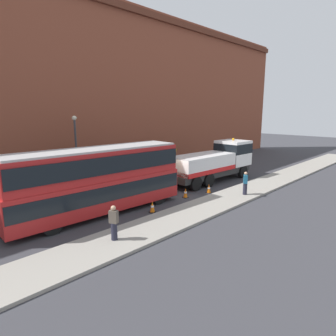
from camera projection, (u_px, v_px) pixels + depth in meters
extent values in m
plane|color=#38383D|center=(169.00, 193.00, 22.19)|extent=(120.00, 120.00, 0.00)
cube|color=gray|center=(213.00, 204.00, 19.30)|extent=(60.00, 2.80, 0.15)
cube|color=brown|center=(104.00, 91.00, 26.31)|extent=(60.00, 1.20, 16.00)
cube|color=brown|center=(105.00, 0.00, 24.33)|extent=(60.00, 0.30, 0.60)
cube|color=#2D2D2D|center=(211.00, 172.00, 25.60)|extent=(9.09, 2.62, 0.55)
cube|color=white|center=(233.00, 153.00, 27.46)|extent=(2.72, 2.72, 2.30)
cube|color=black|center=(233.00, 148.00, 27.37)|extent=(2.74, 2.74, 0.90)
cube|color=silver|center=(202.00, 163.00, 24.54)|extent=(6.21, 2.88, 1.40)
cube|color=red|center=(202.00, 169.00, 24.65)|extent=(6.22, 2.93, 0.36)
cylinder|color=#B79914|center=(170.00, 165.00, 22.01)|extent=(1.25, 0.34, 2.52)
sphere|color=orange|center=(233.00, 139.00, 27.21)|extent=(0.24, 0.24, 0.24)
cylinder|color=black|center=(223.00, 168.00, 28.66)|extent=(1.17, 0.39, 1.16)
cylinder|color=black|center=(243.00, 172.00, 27.07)|extent=(1.17, 0.39, 1.16)
cylinder|color=black|center=(189.00, 176.00, 25.32)|extent=(1.17, 0.39, 1.16)
cylinder|color=black|center=(209.00, 180.00, 23.73)|extent=(1.17, 0.39, 1.16)
cylinder|color=black|center=(176.00, 179.00, 24.25)|extent=(1.17, 0.39, 1.16)
cylinder|color=black|center=(196.00, 184.00, 22.66)|extent=(1.17, 0.39, 1.16)
cube|color=#AD1E1E|center=(98.00, 193.00, 17.44)|extent=(11.10, 3.00, 1.90)
cube|color=#AD1E1E|center=(97.00, 164.00, 17.09)|extent=(10.88, 2.89, 1.70)
cube|color=black|center=(98.00, 190.00, 17.39)|extent=(11.00, 3.05, 0.90)
cube|color=black|center=(97.00, 163.00, 17.07)|extent=(10.78, 3.04, 1.00)
cube|color=#B2B2B2|center=(96.00, 149.00, 16.91)|extent=(10.65, 2.78, 0.12)
cube|color=yellow|center=(165.00, 162.00, 20.88)|extent=(0.13, 1.50, 0.44)
cylinder|color=black|center=(139.00, 190.00, 20.97)|extent=(1.05, 0.35, 1.04)
cylinder|color=black|center=(159.00, 197.00, 19.42)|extent=(1.05, 0.35, 1.04)
cylinder|color=black|center=(37.00, 214.00, 16.17)|extent=(1.05, 0.35, 1.04)
cylinder|color=black|center=(52.00, 225.00, 14.62)|extent=(1.05, 0.35, 1.04)
cylinder|color=#232333|center=(114.00, 231.00, 13.73)|extent=(0.40, 0.40, 0.85)
cube|color=brown|center=(114.00, 217.00, 13.58)|extent=(0.41, 0.47, 0.62)
sphere|color=tan|center=(113.00, 208.00, 13.50)|extent=(0.24, 0.24, 0.24)
cylinder|color=#232333|center=(245.00, 189.00, 21.13)|extent=(0.42, 0.42, 0.85)
cube|color=#1E6084|center=(246.00, 179.00, 20.99)|extent=(0.48, 0.44, 0.62)
sphere|color=tan|center=(246.00, 173.00, 20.90)|extent=(0.24, 0.24, 0.24)
cone|color=orange|center=(152.00, 207.00, 17.85)|extent=(0.32, 0.32, 0.72)
cylinder|color=white|center=(152.00, 206.00, 17.84)|extent=(0.21, 0.21, 0.10)
cube|color=black|center=(152.00, 212.00, 17.92)|extent=(0.36, 0.36, 0.04)
cone|color=orange|center=(185.00, 193.00, 20.88)|extent=(0.32, 0.32, 0.72)
cylinder|color=white|center=(185.00, 192.00, 20.87)|extent=(0.21, 0.21, 0.10)
cube|color=black|center=(185.00, 197.00, 20.94)|extent=(0.36, 0.36, 0.04)
cone|color=orange|center=(209.00, 188.00, 22.05)|extent=(0.32, 0.32, 0.72)
cylinder|color=white|center=(209.00, 188.00, 22.04)|extent=(0.21, 0.21, 0.10)
cube|color=black|center=(209.00, 193.00, 22.11)|extent=(0.36, 0.36, 0.04)
cylinder|color=#38383D|center=(77.00, 155.00, 22.86)|extent=(0.16, 0.16, 5.50)
sphere|color=#EAE5C6|center=(74.00, 118.00, 22.29)|extent=(0.36, 0.36, 0.36)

